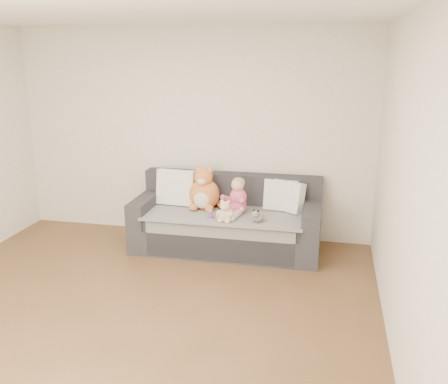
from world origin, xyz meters
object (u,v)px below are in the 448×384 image
toddler (237,199)px  sippy_cup (210,213)px  plush_cat (204,192)px  teddy_bear (225,213)px  sofa (227,223)px

toddler → sippy_cup: toddler is taller
toddler → sippy_cup: bearing=-125.1°
toddler → plush_cat: 0.44m
teddy_bear → sippy_cup: 0.22m
sippy_cup → toddler: bearing=36.7°
sofa → toddler: toddler is taller
sofa → teddy_bear: bearing=-81.8°
toddler → sippy_cup: (-0.26, -0.20, -0.13)m
sofa → sippy_cup: bearing=-112.3°
sofa → sippy_cup: (-0.13, -0.32, 0.22)m
plush_cat → teddy_bear: (0.35, -0.43, -0.10)m
sofa → plush_cat: bearing=176.0°
toddler → plush_cat: (-0.42, 0.14, 0.02)m
sofa → teddy_bear: sofa is taller
sofa → plush_cat: (-0.29, 0.02, 0.37)m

